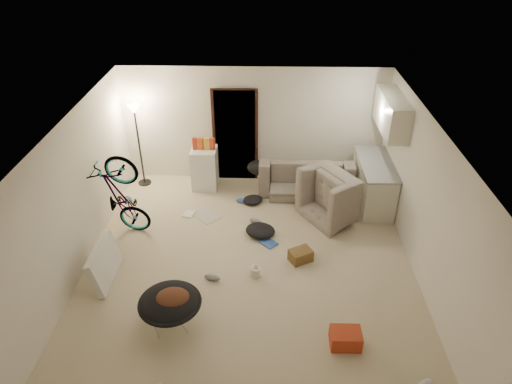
{
  "coord_description": "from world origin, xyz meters",
  "views": [
    {
      "loc": [
        0.28,
        -5.91,
        5.14
      ],
      "look_at": [
        0.1,
        0.6,
        1.09
      ],
      "focal_mm": 32.0,
      "sensor_mm": 36.0,
      "label": 1
    }
  ],
  "objects_px": {
    "bicycle": "(124,213)",
    "kitchen_counter": "(374,184)",
    "drink_case_b": "(346,338)",
    "mini_fridge": "(205,168)",
    "tv_box": "(104,263)",
    "juicer": "(256,271)",
    "saucer_chair": "(170,307)",
    "sofa": "(305,179)",
    "armchair": "(342,198)",
    "drink_case_a": "(301,255)",
    "floor_lamp": "(137,128)"
  },
  "relations": [
    {
      "from": "armchair",
      "to": "tv_box",
      "type": "distance_m",
      "value": 4.51
    },
    {
      "from": "floor_lamp",
      "to": "drink_case_a",
      "type": "bearing_deg",
      "value": -37.41
    },
    {
      "from": "armchair",
      "to": "tv_box",
      "type": "xyz_separation_m",
      "value": [
        -4.05,
        -1.98,
        -0.04
      ]
    },
    {
      "from": "mini_fridge",
      "to": "tv_box",
      "type": "bearing_deg",
      "value": -112.02
    },
    {
      "from": "tv_box",
      "to": "drink_case_b",
      "type": "xyz_separation_m",
      "value": [
        3.69,
        -1.24,
        -0.2
      ]
    },
    {
      "from": "sofa",
      "to": "drink_case_b",
      "type": "distance_m",
      "value": 4.09
    },
    {
      "from": "juicer",
      "to": "saucer_chair",
      "type": "bearing_deg",
      "value": -137.17
    },
    {
      "from": "sofa",
      "to": "floor_lamp",
      "type": "bearing_deg",
      "value": -1.66
    },
    {
      "from": "armchair",
      "to": "saucer_chair",
      "type": "xyz_separation_m",
      "value": [
        -2.8,
        -2.95,
        0.01
      ]
    },
    {
      "from": "mini_fridge",
      "to": "drink_case_a",
      "type": "distance_m",
      "value": 3.1
    },
    {
      "from": "armchair",
      "to": "mini_fridge",
      "type": "height_order",
      "value": "mini_fridge"
    },
    {
      "from": "mini_fridge",
      "to": "juicer",
      "type": "bearing_deg",
      "value": -66.4
    },
    {
      "from": "bicycle",
      "to": "drink_case_b",
      "type": "distance_m",
      "value": 4.45
    },
    {
      "from": "saucer_chair",
      "to": "drink_case_b",
      "type": "xyz_separation_m",
      "value": [
        2.45,
        -0.27,
        -0.25
      ]
    },
    {
      "from": "kitchen_counter",
      "to": "drink_case_b",
      "type": "relative_size",
      "value": 3.56
    },
    {
      "from": "kitchen_counter",
      "to": "mini_fridge",
      "type": "xyz_separation_m",
      "value": [
        -3.47,
        0.55,
        0.01
      ]
    },
    {
      "from": "drink_case_a",
      "to": "armchair",
      "type": "bearing_deg",
      "value": 30.87
    },
    {
      "from": "sofa",
      "to": "armchair",
      "type": "relative_size",
      "value": 1.74
    },
    {
      "from": "juicer",
      "to": "tv_box",
      "type": "bearing_deg",
      "value": -177.23
    },
    {
      "from": "sofa",
      "to": "juicer",
      "type": "bearing_deg",
      "value": 71.81
    },
    {
      "from": "floor_lamp",
      "to": "mini_fridge",
      "type": "height_order",
      "value": "floor_lamp"
    },
    {
      "from": "armchair",
      "to": "tv_box",
      "type": "height_order",
      "value": "armchair"
    },
    {
      "from": "drink_case_a",
      "to": "drink_case_b",
      "type": "relative_size",
      "value": 0.88
    },
    {
      "from": "drink_case_b",
      "to": "juicer",
      "type": "distance_m",
      "value": 1.86
    },
    {
      "from": "bicycle",
      "to": "drink_case_a",
      "type": "height_order",
      "value": "bicycle"
    },
    {
      "from": "bicycle",
      "to": "drink_case_b",
      "type": "xyz_separation_m",
      "value": [
        3.69,
        -2.45,
        -0.33
      ]
    },
    {
      "from": "bicycle",
      "to": "kitchen_counter",
      "type": "bearing_deg",
      "value": -68.35
    },
    {
      "from": "saucer_chair",
      "to": "tv_box",
      "type": "xyz_separation_m",
      "value": [
        -1.25,
        0.97,
        -0.06
      ]
    },
    {
      "from": "saucer_chair",
      "to": "juicer",
      "type": "height_order",
      "value": "saucer_chair"
    },
    {
      "from": "armchair",
      "to": "saucer_chair",
      "type": "bearing_deg",
      "value": 103.7
    },
    {
      "from": "drink_case_a",
      "to": "floor_lamp",
      "type": "bearing_deg",
      "value": 114.5
    },
    {
      "from": "sofa",
      "to": "kitchen_counter",
      "type": "bearing_deg",
      "value": 162.92
    },
    {
      "from": "saucer_chair",
      "to": "drink_case_b",
      "type": "distance_m",
      "value": 2.47
    },
    {
      "from": "sofa",
      "to": "drink_case_a",
      "type": "xyz_separation_m",
      "value": [
        -0.22,
        -2.31,
        -0.18
      ]
    },
    {
      "from": "sofa",
      "to": "bicycle",
      "type": "distance_m",
      "value": 3.77
    },
    {
      "from": "floor_lamp",
      "to": "armchair",
      "type": "relative_size",
      "value": 1.62
    },
    {
      "from": "sofa",
      "to": "juicer",
      "type": "xyz_separation_m",
      "value": [
        -0.98,
        -2.72,
        -0.18
      ]
    },
    {
      "from": "floor_lamp",
      "to": "bicycle",
      "type": "height_order",
      "value": "floor_lamp"
    },
    {
      "from": "tv_box",
      "to": "bicycle",
      "type": "bearing_deg",
      "value": 90.43
    },
    {
      "from": "armchair",
      "to": "tv_box",
      "type": "bearing_deg",
      "value": 83.28
    },
    {
      "from": "armchair",
      "to": "tv_box",
      "type": "relative_size",
      "value": 1.16
    },
    {
      "from": "mini_fridge",
      "to": "saucer_chair",
      "type": "xyz_separation_m",
      "value": [
        -0.01,
        -3.9,
        -0.07
      ]
    },
    {
      "from": "kitchen_counter",
      "to": "juicer",
      "type": "distance_m",
      "value": 3.25
    },
    {
      "from": "kitchen_counter",
      "to": "juicer",
      "type": "relative_size",
      "value": 6.01
    },
    {
      "from": "sofa",
      "to": "juicer",
      "type": "relative_size",
      "value": 7.78
    },
    {
      "from": "drink_case_b",
      "to": "floor_lamp",
      "type": "bearing_deg",
      "value": 131.45
    },
    {
      "from": "drink_case_a",
      "to": "juicer",
      "type": "distance_m",
      "value": 0.86
    },
    {
      "from": "floor_lamp",
      "to": "mini_fridge",
      "type": "relative_size",
      "value": 2.02
    },
    {
      "from": "bicycle",
      "to": "drink_case_a",
      "type": "distance_m",
      "value": 3.27
    },
    {
      "from": "kitchen_counter",
      "to": "tv_box",
      "type": "bearing_deg",
      "value": -153.24
    }
  ]
}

